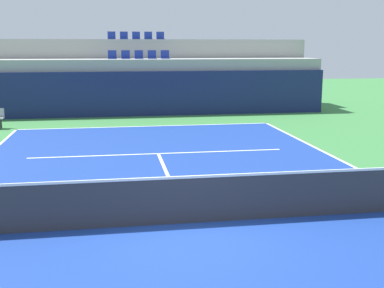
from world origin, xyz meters
The scene contains 11 objects.
ground_plane centered at (0.00, 0.00, 0.00)m, with size 80.00×80.00×0.00m, color #387A3D.
court_surface centered at (0.00, 0.00, 0.01)m, with size 11.00×24.00×0.01m, color navy.
baseline_far centered at (0.00, 11.95, 0.01)m, with size 11.00×0.10×0.00m, color white.
service_line_far centered at (0.00, 6.40, 0.01)m, with size 8.26×0.10×0.00m, color white.
centre_service_line centered at (0.00, 3.20, 0.01)m, with size 0.10×6.40×0.00m, color white.
back_wall centered at (0.00, 15.29, 1.11)m, with size 18.99×0.30×2.22m, color navy.
stands_tier_lower centered at (0.00, 16.64, 1.40)m, with size 18.99×2.40×2.80m, color #9E9E99.
stands_tier_upper centered at (0.00, 19.04, 1.90)m, with size 18.99×2.40×3.81m, color #9E9E99.
seating_row_lower centered at (0.00, 16.74, 2.92)m, with size 3.18×0.44×0.44m.
seating_row_upper centered at (0.00, 19.14, 3.93)m, with size 3.18×0.44×0.44m.
tennis_net centered at (0.00, 0.00, 0.51)m, with size 11.08×0.08×1.07m.
Camera 1 is at (-1.40, -9.03, 3.47)m, focal length 45.44 mm.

